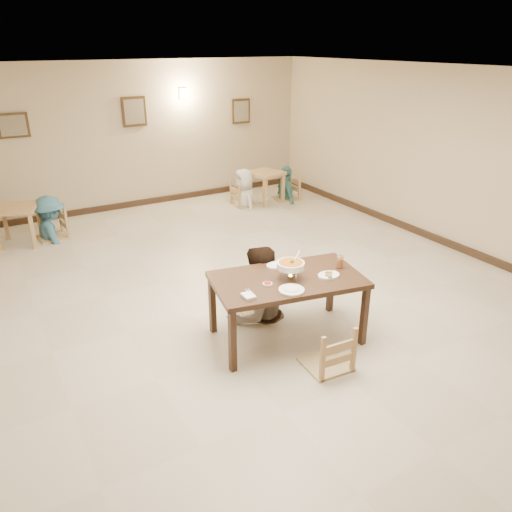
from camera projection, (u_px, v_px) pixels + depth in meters
floor at (250, 298)px, 7.03m from camera, size 10.00×10.00×0.00m
ceiling at (249, 72)px, 5.84m from camera, size 10.00×10.00×0.00m
wall_back at (131, 136)px, 10.40m from camera, size 10.00×0.00×10.00m
wall_right at (458, 161)px, 8.29m from camera, size 0.00×10.00×10.00m
baseboard_back at (138, 203)px, 10.95m from camera, size 8.00×0.06×0.12m
baseboard_right at (444, 242)px, 8.85m from camera, size 0.06×10.00×0.12m
picture_a at (13, 126)px, 9.19m from camera, size 0.55×0.04×0.45m
picture_b at (134, 112)px, 10.21m from camera, size 0.50×0.04×0.60m
picture_c at (241, 111)px, 11.43m from camera, size 0.45×0.04×0.55m
wall_sconce at (183, 94)px, 10.61m from camera, size 0.16×0.05×0.22m
main_table at (287, 284)px, 5.82m from camera, size 1.88×1.29×0.81m
chair_far at (256, 279)px, 6.54m from camera, size 0.44×0.44×0.94m
chair_near at (328, 326)px, 5.38m from camera, size 0.48×0.48×1.03m
main_diner at (258, 248)px, 6.25m from camera, size 1.01×0.83×1.90m
curry_warmer at (291, 265)px, 5.70m from camera, size 0.36×0.32×0.29m
rice_plate_far at (276, 265)px, 6.08m from camera, size 0.26×0.26×0.06m
rice_plate_near at (291, 290)px, 5.47m from camera, size 0.29×0.29×0.07m
fried_plate at (329, 275)px, 5.81m from camera, size 0.27×0.27×0.06m
chili_dish at (268, 284)px, 5.61m from camera, size 0.11×0.11×0.02m
napkin_cutlery at (248, 296)px, 5.34m from camera, size 0.15×0.24×0.03m
drink_glass at (340, 262)px, 6.01m from camera, size 0.08×0.08×0.16m
bg_table_left at (16, 214)px, 8.68m from camera, size 0.89×0.89×0.70m
bg_table_right at (265, 178)px, 11.01m from camera, size 0.84×0.84×0.69m
bg_chair_lr at (49, 210)px, 8.98m from camera, size 0.50×0.50×1.06m
bg_chair_rl at (244, 183)px, 10.82m from camera, size 0.47×0.47×1.01m
bg_chair_rr at (286, 176)px, 11.21m from camera, size 0.51×0.51×1.09m
bg_diner_b at (46, 196)px, 8.87m from camera, size 0.78×1.12×1.59m
bg_diner_c at (244, 169)px, 10.70m from camera, size 0.53×0.80×1.62m
bg_diner_d at (286, 166)px, 11.12m from camera, size 0.56×0.96×1.53m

